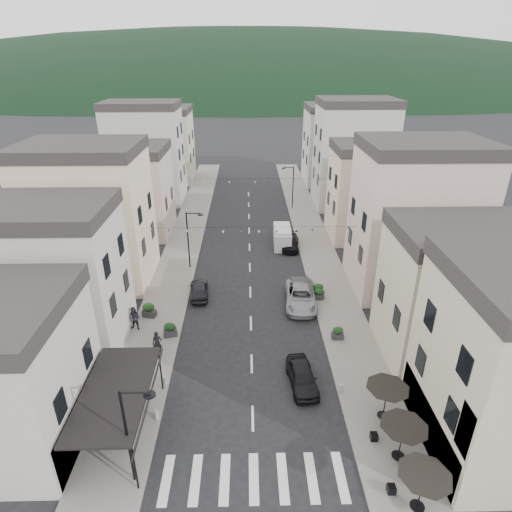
# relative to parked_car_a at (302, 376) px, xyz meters

# --- Properties ---
(sidewalk_left) EXTENTS (4.00, 76.00, 0.12)m
(sidewalk_left) POSITION_rel_parked_car_a_xyz_m (-10.78, 23.18, -0.65)
(sidewalk_left) COLOR slate
(sidewalk_left) RESTS_ON ground
(sidewalk_right) EXTENTS (4.00, 76.00, 0.12)m
(sidewalk_right) POSITION_rel_parked_car_a_xyz_m (4.22, 23.18, -0.65)
(sidewalk_right) COLOR slate
(sidewalk_right) RESTS_ON ground
(hill_backdrop) EXTENTS (640.00, 360.00, 70.00)m
(hill_backdrop) POSITION_rel_parked_car_a_xyz_m (-3.28, 291.18, -0.71)
(hill_backdrop) COLOR black
(hill_backdrop) RESTS_ON ground
(boutique_awning) EXTENTS (3.77, 7.50, 3.28)m
(boutique_awning) POSITION_rel_parked_car_a_xyz_m (-10.53, -3.82, 2.41)
(boutique_awning) COLOR black
(boutique_awning) RESTS_ON ground
(buildings_row_left) EXTENTS (10.20, 54.16, 14.00)m
(buildings_row_left) POSITION_rel_parked_car_a_xyz_m (-17.78, 28.94, 5.41)
(buildings_row_left) COLOR beige
(buildings_row_left) RESTS_ON ground
(buildings_row_right) EXTENTS (10.20, 54.16, 14.50)m
(buildings_row_right) POSITION_rel_parked_car_a_xyz_m (11.22, 27.78, 5.61)
(buildings_row_right) COLOR #C0B699
(buildings_row_right) RESTS_ON ground
(cafe_terrace) EXTENTS (2.50, 8.10, 2.53)m
(cafe_terrace) POSITION_rel_parked_car_a_xyz_m (4.42, -6.02, 1.65)
(cafe_terrace) COLOR black
(cafe_terrace) RESTS_ON ground
(streetlamp_left_near) EXTENTS (1.70, 0.56, 6.00)m
(streetlamp_left_near) POSITION_rel_parked_car_a_xyz_m (-9.11, -6.82, 2.99)
(streetlamp_left_near) COLOR black
(streetlamp_left_near) RESTS_ON ground
(streetlamp_left_far) EXTENTS (1.70, 0.56, 6.00)m
(streetlamp_left_far) POSITION_rel_parked_car_a_xyz_m (-9.11, 17.18, 2.99)
(streetlamp_left_far) COLOR black
(streetlamp_left_far) RESTS_ON ground
(streetlamp_right_far) EXTENTS (1.70, 0.56, 6.00)m
(streetlamp_right_far) POSITION_rel_parked_car_a_xyz_m (2.54, 35.18, 2.99)
(streetlamp_right_far) COLOR black
(streetlamp_right_far) RESTS_ON ground
(bollards) EXTENTS (11.66, 10.26, 0.60)m
(bollards) POSITION_rel_parked_car_a_xyz_m (-3.28, -3.32, -0.29)
(bollards) COLOR gray
(bollards) RESTS_ON ground
(bunting_near) EXTENTS (19.00, 0.28, 0.62)m
(bunting_near) POSITION_rel_parked_car_a_xyz_m (-3.28, 13.18, 4.95)
(bunting_near) COLOR black
(bunting_near) RESTS_ON ground
(bunting_far) EXTENTS (19.00, 0.28, 0.62)m
(bunting_far) POSITION_rel_parked_car_a_xyz_m (-3.28, 29.18, 4.95)
(bunting_far) COLOR black
(bunting_far) RESTS_ON ground
(parked_car_a) EXTENTS (2.07, 4.30, 1.41)m
(parked_car_a) POSITION_rel_parked_car_a_xyz_m (0.00, 0.00, 0.00)
(parked_car_a) COLOR black
(parked_car_a) RESTS_ON ground
(parked_car_b) EXTENTS (1.72, 4.63, 1.51)m
(parked_car_b) POSITION_rel_parked_car_a_xyz_m (1.32, 10.89, 0.05)
(parked_car_b) COLOR #343437
(parked_car_b) RESTS_ON ground
(parked_car_c) EXTENTS (3.01, 5.86, 1.58)m
(parked_car_c) POSITION_rel_parked_car_a_xyz_m (1.07, 9.96, 0.08)
(parked_car_c) COLOR gray
(parked_car_c) RESTS_ON ground
(parked_car_d) EXTENTS (2.30, 4.64, 1.30)m
(parked_car_d) POSITION_rel_parked_car_a_xyz_m (1.32, 21.90, -0.06)
(parked_car_d) COLOR black
(parked_car_d) RESTS_ON ground
(parked_car_e) EXTENTS (2.00, 4.13, 1.36)m
(parked_car_e) POSITION_rel_parked_car_a_xyz_m (-7.88, 11.57, -0.03)
(parked_car_e) COLOR black
(parked_car_e) RESTS_ON ground
(delivery_van) EXTENTS (1.98, 4.75, 2.25)m
(delivery_van) POSITION_rel_parked_car_a_xyz_m (0.43, 22.74, 0.40)
(delivery_van) COLOR silver
(delivery_van) RESTS_ON ground
(pedestrian_a) EXTENTS (0.75, 0.55, 1.91)m
(pedestrian_a) POSITION_rel_parked_car_a_xyz_m (-10.01, 3.22, 0.37)
(pedestrian_a) COLOR black
(pedestrian_a) RESTS_ON sidewalk_left
(pedestrian_b) EXTENTS (1.12, 0.97, 1.98)m
(pedestrian_b) POSITION_rel_parked_car_a_xyz_m (-12.36, 6.39, 0.40)
(pedestrian_b) COLOR black
(pedestrian_b) RESTS_ON sidewalk_left
(planter_la) EXTENTS (1.14, 0.79, 1.16)m
(planter_la) POSITION_rel_parked_car_a_xyz_m (-9.50, 5.48, -0.03)
(planter_la) COLOR #2D2D2F
(planter_la) RESTS_ON sidewalk_left
(planter_lb) EXTENTS (1.23, 0.90, 1.23)m
(planter_lb) POSITION_rel_parked_car_a_xyz_m (-11.67, 8.24, 0.01)
(planter_lb) COLOR #2A2A2C
(planter_lb) RESTS_ON sidewalk_left
(planter_ra) EXTENTS (0.94, 0.55, 1.03)m
(planter_ra) POSITION_rel_parked_car_a_xyz_m (3.30, 4.85, -0.09)
(planter_ra) COLOR #2D2D2F
(planter_ra) RESTS_ON sidewalk_right
(planter_rb) EXTENTS (1.29, 1.00, 1.27)m
(planter_rb) POSITION_rel_parked_car_a_xyz_m (2.72, 11.10, 0.03)
(planter_rb) COLOR #323234
(planter_rb) RESTS_ON sidewalk_right
(planter_rc) EXTENTS (0.93, 0.52, 1.04)m
(planter_rc) POSITION_rel_parked_car_a_xyz_m (2.72, 10.66, -0.08)
(planter_rc) COLOR #2F2F31
(planter_rc) RESTS_ON sidewalk_right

